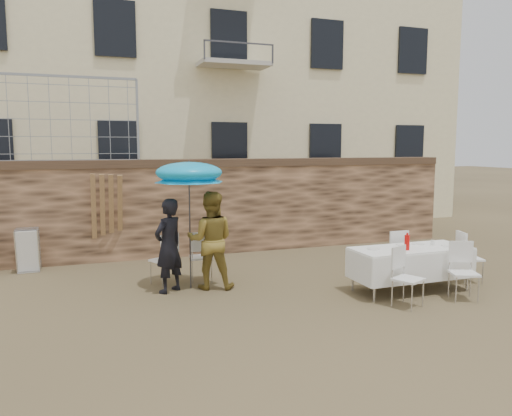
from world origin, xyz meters
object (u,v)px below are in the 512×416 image
object	(u,v)px
couple_chair_right	(201,256)
banquet_table	(411,250)
chair_stack_right	(29,248)
table_chair_front_right	(464,272)
soda_bottle	(407,243)
man_suit	(169,246)
table_chair_back	(393,254)
woman_dress	(211,240)
table_chair_front_left	(408,278)
couple_chair_left	(164,258)
table_chair_side	(470,257)
umbrella	(189,176)

from	to	relation	value
couple_chair_right	banquet_table	xyz separation A→B (m)	(3.32, -1.89, 0.25)
chair_stack_right	table_chair_front_right	bearing A→B (deg)	-33.46
soda_bottle	table_chair_front_right	size ratio (longest dim) A/B	0.27
table_chair_front_right	chair_stack_right	bearing A→B (deg)	167.77
man_suit	table_chair_back	world-z (taller)	man_suit
couple_chair_right	woman_dress	bearing A→B (deg)	102.49
table_chair_front_left	soda_bottle	bearing A→B (deg)	31.36
soda_bottle	table_chair_back	distance (m)	1.11
couple_chair_left	chair_stack_right	world-z (taller)	couple_chair_left
couple_chair_right	table_chair_side	size ratio (longest dim) A/B	1.00
table_chair_front_left	table_chair_back	distance (m)	1.74
umbrella	couple_chair_right	world-z (taller)	umbrella
woman_dress	table_chair_back	size ratio (longest dim) A/B	1.82
table_chair_side	umbrella	bearing A→B (deg)	90.19
table_chair_front_right	table_chair_back	size ratio (longest dim) A/B	1.00
umbrella	table_chair_side	distance (m)	5.42
woman_dress	table_chair_side	xyz separation A→B (m)	(4.67, -1.24, -0.39)
banquet_table	table_chair_side	size ratio (longest dim) A/B	2.19
man_suit	table_chair_front_right	size ratio (longest dim) A/B	1.72
umbrella	soda_bottle	bearing A→B (deg)	-24.93
woman_dress	table_chair_side	world-z (taller)	woman_dress
soda_bottle	table_chair_front_left	xyz separation A→B (m)	(-0.40, -0.60, -0.43)
woman_dress	soda_bottle	size ratio (longest dim) A/B	6.72
umbrella	table_chair_front_left	world-z (taller)	umbrella
banquet_table	table_chair_back	bearing A→B (deg)	75.96
table_chair_front_left	table_chair_side	world-z (taller)	same
couple_chair_left	table_chair_side	size ratio (longest dim) A/B	1.00
umbrella	table_chair_side	world-z (taller)	umbrella
table_chair_back	table_chair_side	xyz separation A→B (m)	(1.20, -0.70, 0.00)
soda_bottle	table_chair_back	bearing A→B (deg)	67.17
woman_dress	couple_chair_left	distance (m)	1.01
soda_bottle	table_chair_front_right	world-z (taller)	soda_bottle
table_chair_back	table_chair_front_right	bearing A→B (deg)	102.66
umbrella	table_chair_back	size ratio (longest dim) A/B	2.22
couple_chair_right	table_chair_back	distance (m)	3.69
woman_dress	table_chair_back	bearing A→B (deg)	-170.85
couple_chair_right	man_suit	bearing A→B (deg)	45.45
umbrella	table_chair_side	bearing A→B (deg)	-14.95
couple_chair_right	table_chair_side	world-z (taller)	same
banquet_table	table_chair_front_left	size ratio (longest dim) A/B	2.19
woman_dress	table_chair_front_right	bearing A→B (deg)	169.00
man_suit	couple_chair_right	bearing A→B (deg)	-177.74
table_chair_back	table_chair_side	size ratio (longest dim) A/B	1.00
man_suit	woman_dress	bearing A→B (deg)	144.10
umbrella	table_chair_front_left	distance (m)	4.04
woman_dress	table_chair_side	bearing A→B (deg)	-176.87
table_chair_front_right	table_chair_side	size ratio (longest dim) A/B	1.00
man_suit	table_chair_side	distance (m)	5.57
couple_chair_right	table_chair_side	distance (m)	5.05
table_chair_front_right	table_chair_side	bearing A→B (deg)	64.59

